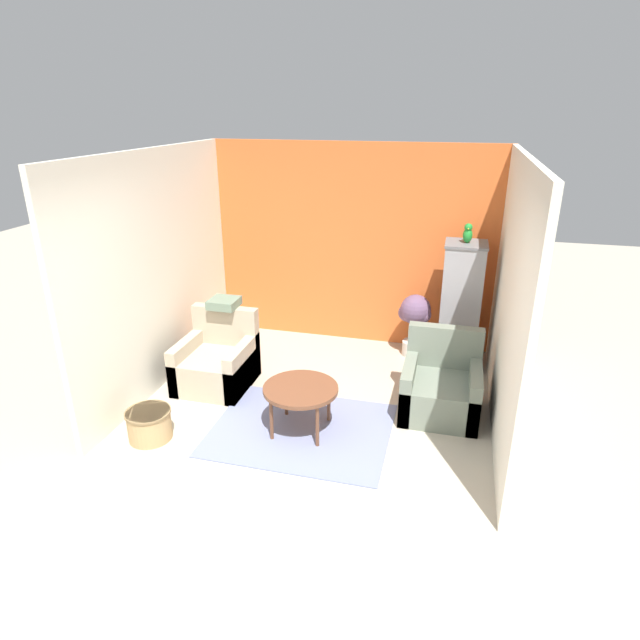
% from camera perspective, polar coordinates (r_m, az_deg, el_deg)
% --- Properties ---
extents(ground_plane, '(20.00, 20.00, 0.00)m').
position_cam_1_polar(ground_plane, '(4.75, -5.27, -17.75)').
color(ground_plane, '#B2A893').
rests_on(ground_plane, ground).
extents(wall_back_accent, '(3.78, 0.06, 2.61)m').
position_cam_1_polar(wall_back_accent, '(7.08, 3.46, 7.91)').
color(wall_back_accent, orange).
rests_on(wall_back_accent, ground_plane).
extents(wall_left, '(0.06, 3.30, 2.61)m').
position_cam_1_polar(wall_left, '(6.22, -16.90, 4.98)').
color(wall_left, silver).
rests_on(wall_left, ground_plane).
extents(wall_right, '(0.06, 3.30, 2.61)m').
position_cam_1_polar(wall_right, '(5.37, 19.59, 2.00)').
color(wall_right, silver).
rests_on(wall_right, ground_plane).
extents(area_rug, '(1.76, 1.39, 0.01)m').
position_cam_1_polar(area_rug, '(5.47, -2.02, -11.58)').
color(area_rug, slate).
rests_on(area_rug, ground_plane).
extents(coffee_table, '(0.74, 0.74, 0.49)m').
position_cam_1_polar(coffee_table, '(5.24, -2.08, -7.58)').
color(coffee_table, brown).
rests_on(coffee_table, ground_plane).
extents(armchair_left, '(0.79, 0.82, 0.85)m').
position_cam_1_polar(armchair_left, '(6.28, -10.92, -4.50)').
color(armchair_left, tan).
rests_on(armchair_left, ground_plane).
extents(armchair_right, '(0.79, 0.82, 0.85)m').
position_cam_1_polar(armchair_right, '(5.78, 12.77, -7.10)').
color(armchair_right, slate).
rests_on(armchair_right, ground_plane).
extents(birdcage, '(0.48, 0.48, 1.56)m').
position_cam_1_polar(birdcage, '(6.64, 14.72, 1.44)').
color(birdcage, slate).
rests_on(birdcage, ground_plane).
extents(parrot, '(0.11, 0.19, 0.23)m').
position_cam_1_polar(parrot, '(6.39, 15.49, 8.87)').
color(parrot, '#1E842D').
rests_on(parrot, birdcage).
extents(potted_plant, '(0.42, 0.38, 0.82)m').
position_cam_1_polar(potted_plant, '(6.88, 10.08, 0.33)').
color(potted_plant, beige).
rests_on(potted_plant, ground_plane).
extents(wicker_basket, '(0.44, 0.44, 0.30)m').
position_cam_1_polar(wicker_basket, '(5.52, -17.75, -10.47)').
color(wicker_basket, tan).
rests_on(wicker_basket, ground_plane).
extents(throw_pillow, '(0.32, 0.32, 0.10)m').
position_cam_1_polar(throw_pillow, '(6.28, -10.20, 1.81)').
color(throw_pillow, slate).
rests_on(throw_pillow, armchair_left).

